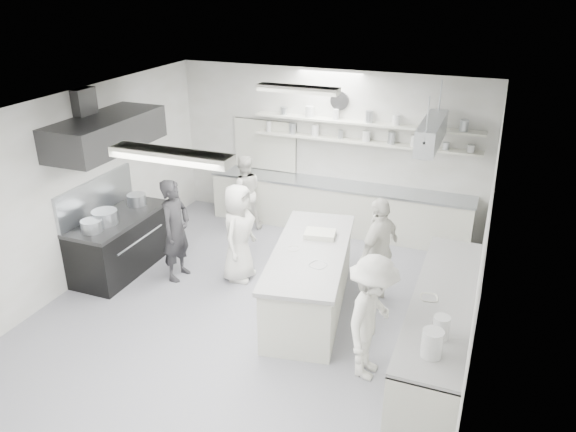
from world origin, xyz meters
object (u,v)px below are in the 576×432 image
(right_counter, at_px, (440,332))
(prep_island, at_px, (310,280))
(stove, at_px, (121,244))
(cook_back, at_px, (244,192))
(cook_stove, at_px, (176,230))
(back_counter, at_px, (337,207))

(right_counter, bearing_deg, prep_island, 162.53)
(stove, distance_m, right_counter, 5.28)
(cook_back, bearing_deg, stove, 29.10)
(cook_stove, bearing_deg, stove, 97.70)
(prep_island, bearing_deg, stove, 170.47)
(right_counter, bearing_deg, cook_stove, 170.44)
(stove, distance_m, cook_stove, 1.10)
(stove, height_order, right_counter, right_counter)
(back_counter, relative_size, right_counter, 1.52)
(stove, xyz_separation_m, cook_back, (1.21, 2.23, 0.29))
(stove, bearing_deg, right_counter, -6.52)
(right_counter, distance_m, prep_island, 2.03)
(back_counter, relative_size, prep_island, 1.99)
(stove, height_order, prep_island, prep_island)
(back_counter, xyz_separation_m, cook_back, (-1.69, -0.57, 0.28))
(stove, height_order, cook_stove, cook_stove)
(prep_island, relative_size, cook_stove, 1.49)
(stove, relative_size, cook_back, 1.22)
(stove, xyz_separation_m, back_counter, (2.90, 2.80, 0.01))
(prep_island, bearing_deg, cook_back, 123.83)
(back_counter, xyz_separation_m, right_counter, (2.35, -3.40, 0.01))
(stove, bearing_deg, back_counter, 43.99)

